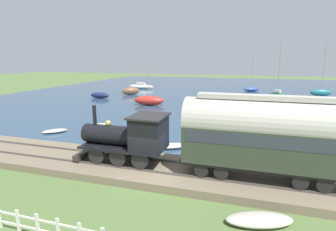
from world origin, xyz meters
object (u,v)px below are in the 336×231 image
sailboat_navy (100,95)px  sailboat_white (141,86)px  steam_locomotive (131,135)px  sailboat_teal (321,92)px  sailboat_blue (251,89)px  sailboat_green (277,96)px  rowboat_near_shore (97,127)px  sailboat_brown (131,91)px  rowboat_far_out (217,153)px  beached_dinghy (259,220)px  rowboat_off_pier (171,146)px  passenger_coach (261,133)px  rowboat_mid_harbor (55,131)px  sailboat_red (149,100)px

sailboat_navy → sailboat_white: bearing=-2.8°
steam_locomotive → sailboat_navy: size_ratio=0.94×
sailboat_teal → sailboat_blue: bearing=65.8°
sailboat_green → rowboat_near_shore: (-23.09, 18.49, -0.59)m
sailboat_brown → rowboat_far_out: (-27.80, -19.56, -0.55)m
sailboat_white → steam_locomotive: bearing=-155.9°
sailboat_white → beached_dinghy: size_ratio=2.95×
sailboat_green → rowboat_far_out: (-26.85, 6.39, -0.67)m
sailboat_brown → rowboat_off_pier: (-27.36, -16.05, -0.53)m
passenger_coach → rowboat_mid_harbor: size_ratio=3.78×
sailboat_green → sailboat_brown: 25.96m
rowboat_far_out → sailboat_red: bearing=14.6°
steam_locomotive → passenger_coach: 7.42m
sailboat_red → sailboat_white: 21.81m
steam_locomotive → passenger_coach: size_ratio=0.68×
sailboat_white → rowboat_far_out: size_ratio=4.09×
steam_locomotive → rowboat_mid_harbor: (5.57, 10.42, -2.07)m
sailboat_blue → sailboat_green: (-13.50, -3.75, 0.37)m
rowboat_mid_harbor → sailboat_blue: bearing=-69.4°
rowboat_mid_harbor → rowboat_far_out: bearing=-140.6°
passenger_coach → sailboat_red: sailboat_red is taller
sailboat_red → beached_dinghy: bearing=-155.6°
sailboat_red → sailboat_teal: 32.42m
sailboat_teal → rowboat_off_pier: sailboat_teal is taller
rowboat_mid_harbor → rowboat_off_pier: bearing=-140.2°
sailboat_green → rowboat_near_shore: bearing=172.3°
passenger_coach → sailboat_teal: 42.05m
steam_locomotive → sailboat_red: 23.26m
sailboat_red → rowboat_far_out: sailboat_red is taller
passenger_coach → sailboat_white: 48.24m
rowboat_mid_harbor → sailboat_brown: bearing=-35.3°
passenger_coach → rowboat_far_out: size_ratio=3.87×
sailboat_white → rowboat_near_shore: bearing=-162.3°
rowboat_off_pier → sailboat_white: bearing=-0.4°
rowboat_far_out → sailboat_teal: bearing=-41.5°
steam_locomotive → rowboat_off_pier: 5.07m
sailboat_navy → sailboat_red: bearing=-108.9°
sailboat_navy → sailboat_red: 11.52m
sailboat_blue → beached_dinghy: sailboat_blue is taller
steam_locomotive → sailboat_brown: bearing=25.0°
sailboat_blue → sailboat_teal: 12.86m
steam_locomotive → beached_dinghy: 8.38m
steam_locomotive → sailboat_brown: sailboat_brown is taller
sailboat_teal → sailboat_navy: bearing=105.4°
sailboat_blue → rowboat_far_out: sailboat_blue is taller
sailboat_teal → sailboat_green: (-9.30, 8.41, 0.14)m
steam_locomotive → rowboat_far_out: 6.56m
sailboat_red → sailboat_teal: size_ratio=0.70×
sailboat_blue → sailboat_teal: (-4.20, -12.16, 0.23)m
sailboat_blue → sailboat_red: size_ratio=1.14×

